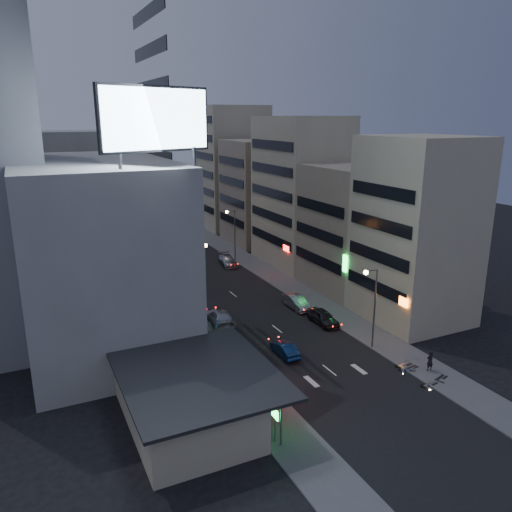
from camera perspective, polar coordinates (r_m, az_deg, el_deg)
ground at (r=43.42m, az=11.41°, el=-14.95°), size 180.00×180.00×0.00m
sidewalk_left at (r=65.12m, az=-10.53°, el=-4.22°), size 4.00×120.00×0.12m
sidewalk_right at (r=70.60m, az=2.09°, el=-2.38°), size 4.00×120.00×0.12m
food_court at (r=38.35m, az=-7.94°, el=-15.77°), size 11.00×13.00×3.88m
white_building at (r=51.45m, az=-17.73°, el=0.39°), size 14.00×24.00×18.00m
shophouse_near at (r=56.57m, az=17.83°, el=2.76°), size 10.00×11.00×20.00m
shophouse_mid at (r=65.88m, az=11.21°, el=3.17°), size 11.00×12.00×16.00m
shophouse_far at (r=75.72m, az=5.14°, el=7.31°), size 10.00×14.00×22.00m
far_left_a at (r=75.76m, az=-19.45°, el=5.72°), size 11.00×10.00×20.00m
far_left_b at (r=88.89m, az=-20.62°, el=5.32°), size 12.00×10.00×15.00m
far_right_a at (r=89.32m, az=0.45°, el=7.34°), size 11.00×12.00×18.00m
far_right_b at (r=101.82m, az=-2.80°, el=10.04°), size 12.00×12.00×24.00m
billboard at (r=40.72m, az=-11.32°, el=15.05°), size 9.52×3.75×6.20m
street_lamp_right_near at (r=48.77m, az=13.12°, el=-4.58°), size 1.60×0.44×8.02m
street_lamp_left at (r=56.73m, az=-6.60°, el=-1.39°), size 1.60×0.44×8.02m
street_lamp_right_far at (r=77.09m, az=-2.71°, el=3.25°), size 1.60×0.44×8.02m
parked_car_right_near at (r=55.34m, az=7.64°, el=-6.92°), size 1.86×4.61×1.57m
parked_car_right_mid at (r=59.32m, az=4.62°, el=-5.26°), size 1.70×4.72×1.55m
parked_car_left at (r=67.03m, az=-7.59°, el=-2.94°), size 2.75×5.15×1.38m
parked_car_right_far at (r=76.09m, az=-3.26°, el=-0.51°), size 2.72×5.39×1.50m
road_car_blue at (r=48.08m, az=3.30°, el=-10.58°), size 1.47×3.98×1.30m
road_car_silver at (r=54.75m, az=-4.07°, el=-7.01°), size 3.10×6.02×1.67m
person at (r=47.60m, az=19.25°, el=-11.21°), size 0.70×0.46×1.92m
scooter_black_a at (r=47.44m, az=20.55°, el=-11.90°), size 1.26×2.12×1.23m
scooter_silver_a at (r=46.15m, az=19.62°, el=-12.64°), size 1.01×2.04×1.19m
scooter_blue at (r=47.64m, az=17.65°, el=-11.60°), size 1.15×1.87×1.08m
scooter_black_b at (r=48.36m, az=17.76°, el=-11.17°), size 0.81×1.88×1.11m
scooter_silver_b at (r=48.67m, az=17.03°, el=-10.84°), size 0.95×2.11×1.24m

